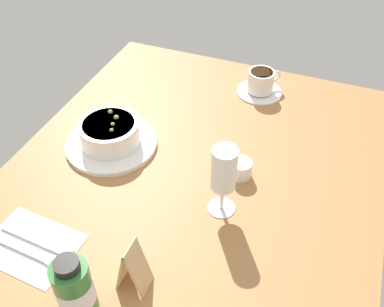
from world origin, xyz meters
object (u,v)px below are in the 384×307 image
(cutlery_setting, at_px, (32,246))
(menu_card, at_px, (132,266))
(sauce_bottle_green, at_px, (75,289))
(coffee_cup, at_px, (261,83))
(creamer_jug, at_px, (240,169))
(porridge_bowl, at_px, (110,135))
(wine_glass, at_px, (224,172))

(cutlery_setting, distance_m, menu_card, 0.23)
(sauce_bottle_green, xyz_separation_m, menu_card, (-0.08, 0.06, -0.01))
(cutlery_setting, distance_m, coffee_cup, 0.73)
(cutlery_setting, bearing_deg, creamer_jug, 136.30)
(cutlery_setting, height_order, sauce_bottle_green, sauce_bottle_green)
(creamer_jug, relative_size, sauce_bottle_green, 0.42)
(cutlery_setting, height_order, coffee_cup, coffee_cup)
(porridge_bowl, relative_size, menu_card, 1.99)
(creamer_jug, distance_m, sauce_bottle_green, 0.44)
(coffee_cup, distance_m, menu_card, 0.67)
(sauce_bottle_green, relative_size, menu_card, 1.26)
(menu_card, bearing_deg, cutlery_setting, -89.48)
(coffee_cup, distance_m, creamer_jug, 0.34)
(cutlery_setting, relative_size, sauce_bottle_green, 1.34)
(creamer_jug, distance_m, wine_glass, 0.14)
(cutlery_setting, bearing_deg, wine_glass, 126.06)
(sauce_bottle_green, bearing_deg, coffee_cup, 170.78)
(wine_glass, xyz_separation_m, sauce_bottle_green, (0.30, -0.15, -0.04))
(sauce_bottle_green, bearing_deg, creamer_jug, 158.32)
(wine_glass, bearing_deg, cutlery_setting, -53.94)
(wine_glass, bearing_deg, sauce_bottle_green, -27.09)
(wine_glass, distance_m, menu_card, 0.25)
(wine_glass, height_order, sauce_bottle_green, wine_glass)
(coffee_cup, bearing_deg, sauce_bottle_green, -9.22)
(cutlery_setting, xyz_separation_m, menu_card, (-0.00, 0.22, 0.05))
(creamer_jug, relative_size, menu_card, 0.53)
(sauce_bottle_green, bearing_deg, cutlery_setting, -115.65)
(porridge_bowl, distance_m, menu_card, 0.39)
(porridge_bowl, bearing_deg, coffee_cup, 141.49)
(wine_glass, height_order, menu_card, wine_glass)
(cutlery_setting, xyz_separation_m, coffee_cup, (-0.67, 0.28, 0.03))
(coffee_cup, distance_m, sauce_bottle_green, 0.76)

